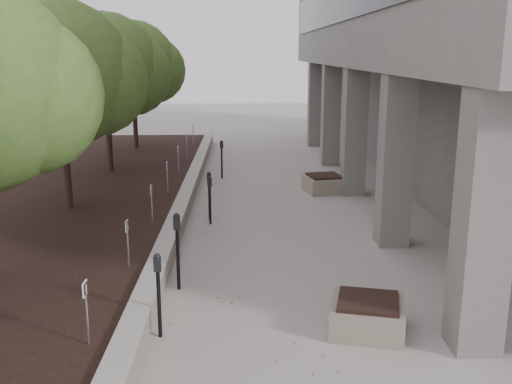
{
  "coord_description": "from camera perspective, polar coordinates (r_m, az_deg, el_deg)",
  "views": [
    {
      "loc": [
        -0.13,
        -7.03,
        4.46
      ],
      "look_at": [
        0.19,
        6.81,
        1.09
      ],
      "focal_mm": 40.37,
      "sensor_mm": 36.0,
      "label": 1
    }
  ],
  "objects": [
    {
      "name": "planter_front",
      "position": [
        9.81,
        10.99,
        -11.86
      ],
      "size": [
        1.4,
        1.4,
        0.54
      ],
      "primitive_type": null,
      "rotation": [
        0.0,
        0.0,
        -0.24
      ],
      "color": "gray",
      "rests_on": "ground"
    },
    {
      "name": "crabapple_tree_5",
      "position": [
        25.5,
        -12.06,
        10.36
      ],
      "size": [
        4.6,
        4.0,
        5.44
      ],
      "primitive_type": null,
      "color": "#3D6225",
      "rests_on": "planting_bed"
    },
    {
      "name": "parking_sign_2",
      "position": [
        8.63,
        -16.42,
        -11.44
      ],
      "size": [
        0.04,
        0.22,
        0.96
      ],
      "primitive_type": null,
      "color": "black",
      "rests_on": "planting_bed"
    },
    {
      "name": "retaining_wall",
      "position": [
        16.66,
        -7.11,
        -1.07
      ],
      "size": [
        0.39,
        26.0,
        0.5
      ],
      "primitive_type": null,
      "color": "gray",
      "rests_on": "ground"
    },
    {
      "name": "parking_meter_3",
      "position": [
        15.64,
        -4.65,
        -0.4
      ],
      "size": [
        0.14,
        0.11,
        1.34
      ],
      "primitive_type": null,
      "rotation": [
        0.0,
        0.0,
        0.1
      ],
      "color": "black",
      "rests_on": "ground"
    },
    {
      "name": "parking_sign_4",
      "position": [
        14.17,
        -10.28,
        -1.19
      ],
      "size": [
        0.04,
        0.22,
        0.96
      ],
      "primitive_type": null,
      "color": "black",
      "rests_on": "planting_bed"
    },
    {
      "name": "parking_sign_8",
      "position": [
        25.88,
        -6.25,
        5.63
      ],
      "size": [
        0.04,
        0.22,
        0.96
      ],
      "primitive_type": null,
      "color": "black",
      "rests_on": "planting_bed"
    },
    {
      "name": "berry_scatter",
      "position": [
        12.83,
        -1.11,
        -6.62
      ],
      "size": [
        3.3,
        14.1,
        0.02
      ],
      "primitive_type": null,
      "color": "maroon",
      "rests_on": "ground"
    },
    {
      "name": "planter_back",
      "position": [
        19.0,
        6.79,
        0.87
      ],
      "size": [
        1.42,
        1.42,
        0.56
      ],
      "primitive_type": null,
      "rotation": [
        0.0,
        0.0,
        0.2
      ],
      "color": "gray",
      "rests_on": "ground"
    },
    {
      "name": "parking_sign_6",
      "position": [
        19.98,
        -7.68,
        3.22
      ],
      "size": [
        0.04,
        0.22,
        0.96
      ],
      "primitive_type": null,
      "color": "black",
      "rests_on": "planting_bed"
    },
    {
      "name": "parking_sign_5",
      "position": [
        17.06,
        -8.76,
        1.39
      ],
      "size": [
        0.04,
        0.22,
        0.96
      ],
      "primitive_type": null,
      "color": "black",
      "rests_on": "planting_bed"
    },
    {
      "name": "parking_meter_2",
      "position": [
        11.12,
        -7.77,
        -5.87
      ],
      "size": [
        0.16,
        0.12,
        1.53
      ],
      "primitive_type": null,
      "rotation": [
        0.0,
        0.0,
        0.06
      ],
      "color": "black",
      "rests_on": "ground"
    },
    {
      "name": "crabapple_tree_3",
      "position": [
        15.8,
        -18.69,
        8.09
      ],
      "size": [
        4.6,
        4.0,
        5.44
      ],
      "primitive_type": null,
      "color": "#3D6225",
      "rests_on": "planting_bed"
    },
    {
      "name": "parking_sign_7",
      "position": [
        22.92,
        -6.88,
        4.58
      ],
      "size": [
        0.04,
        0.22,
        0.96
      ],
      "primitive_type": null,
      "color": "black",
      "rests_on": "planting_bed"
    },
    {
      "name": "crabapple_tree_4",
      "position": [
        20.61,
        -14.61,
        9.51
      ],
      "size": [
        4.6,
        4.0,
        5.44
      ],
      "primitive_type": null,
      "color": "#3D6225",
      "rests_on": "planting_bed"
    },
    {
      "name": "parking_meter_4",
      "position": [
        15.24,
        -4.58,
        -0.84
      ],
      "size": [
        0.14,
        0.11,
        1.3
      ],
      "primitive_type": null,
      "rotation": [
        0.0,
        0.0,
        -0.15
      ],
      "color": "black",
      "rests_on": "ground"
    },
    {
      "name": "planting_bed",
      "position": [
        17.44,
        -19.21,
        -1.25
      ],
      "size": [
        7.0,
        26.0,
        0.4
      ],
      "primitive_type": "cube",
      "color": "black",
      "rests_on": "ground"
    },
    {
      "name": "parking_sign_3",
      "position": [
        11.35,
        -12.58,
        -5.08
      ],
      "size": [
        0.04,
        0.22,
        0.96
      ],
      "primitive_type": null,
      "color": "black",
      "rests_on": "planting_bed"
    },
    {
      "name": "parking_meter_5",
      "position": [
        20.82,
        -3.41,
        3.24
      ],
      "size": [
        0.15,
        0.12,
        1.4
      ],
      "primitive_type": null,
      "rotation": [
        0.0,
        0.0,
        0.13
      ],
      "color": "black",
      "rests_on": "ground"
    },
    {
      "name": "parking_meter_1",
      "position": [
        9.38,
        -9.61,
        -10.09
      ],
      "size": [
        0.15,
        0.11,
        1.42
      ],
      "primitive_type": null,
      "rotation": [
        0.0,
        0.0,
        0.07
      ],
      "color": "black",
      "rests_on": "ground"
    }
  ]
}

